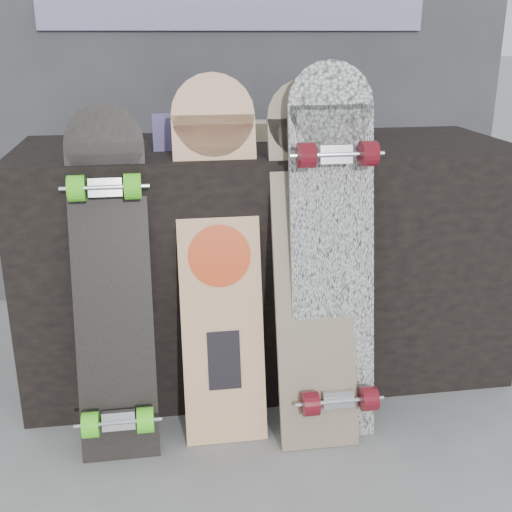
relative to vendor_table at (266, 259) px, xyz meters
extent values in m
plane|color=slate|center=(0.00, -0.50, -0.40)|extent=(60.00, 60.00, 0.00)
cube|color=black|center=(0.00, 0.00, 0.00)|extent=(1.60, 0.60, 0.80)
cube|color=#343439|center=(0.00, 0.85, 0.70)|extent=(2.40, 0.20, 2.20)
cube|color=#473D7E|center=(-0.28, -0.03, 0.45)|extent=(0.18, 0.12, 0.10)
cube|color=#473D7E|center=(0.24, 0.05, 0.46)|extent=(0.14, 0.14, 0.12)
cube|color=#D1B78C|center=(-0.05, 0.09, 0.43)|extent=(0.22, 0.10, 0.06)
cube|color=#D2B58D|center=(-0.19, -0.34, 0.06)|extent=(0.24, 0.26, 0.93)
cylinder|color=#D2B58D|center=(-0.19, -0.22, 0.52)|extent=(0.24, 0.08, 0.23)
cylinder|color=red|center=(-0.19, -0.33, 0.14)|extent=(0.18, 0.05, 0.18)
cube|color=black|center=(-0.19, -0.41, -0.16)|extent=(0.10, 0.05, 0.17)
cube|color=tan|center=(0.07, -0.39, 0.05)|extent=(0.23, 0.30, 0.91)
cylinder|color=tan|center=(0.07, -0.25, 0.51)|extent=(0.23, 0.08, 0.22)
cube|color=white|center=(0.12, -0.40, 0.08)|extent=(0.24, 0.19, 0.96)
cylinder|color=white|center=(0.12, -0.31, 0.55)|extent=(0.24, 0.06, 0.24)
cube|color=silver|center=(0.12, -0.50, -0.26)|extent=(0.09, 0.04, 0.05)
cylinder|color=#5F0D17|center=(0.04, -0.52, -0.25)|extent=(0.05, 0.07, 0.07)
cylinder|color=#5F0D17|center=(0.21, -0.52, -0.25)|extent=(0.04, 0.07, 0.07)
cube|color=silver|center=(0.12, -0.37, 0.43)|extent=(0.09, 0.04, 0.05)
cylinder|color=#5F0D17|center=(0.04, -0.39, 0.43)|extent=(0.05, 0.07, 0.07)
cylinder|color=#5F0D17|center=(0.21, -0.39, 0.43)|extent=(0.04, 0.07, 0.07)
cube|color=black|center=(-0.50, -0.37, 0.03)|extent=(0.22, 0.26, 0.86)
cylinder|color=black|center=(-0.50, -0.25, 0.46)|extent=(0.22, 0.07, 0.21)
cube|color=silver|center=(-0.50, -0.50, -0.27)|extent=(0.09, 0.04, 0.06)
cylinder|color=#55F022|center=(-0.57, -0.52, -0.26)|extent=(0.04, 0.07, 0.07)
cylinder|color=#55F022|center=(-0.43, -0.52, -0.26)|extent=(0.05, 0.07, 0.07)
cube|color=silver|center=(-0.50, -0.33, 0.35)|extent=(0.09, 0.04, 0.06)
cylinder|color=#55F022|center=(-0.57, -0.35, 0.35)|extent=(0.04, 0.07, 0.07)
cylinder|color=#55F022|center=(-0.43, -0.35, 0.35)|extent=(0.05, 0.07, 0.07)
camera|label=1|loc=(-0.36, -2.06, 0.74)|focal=45.00mm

